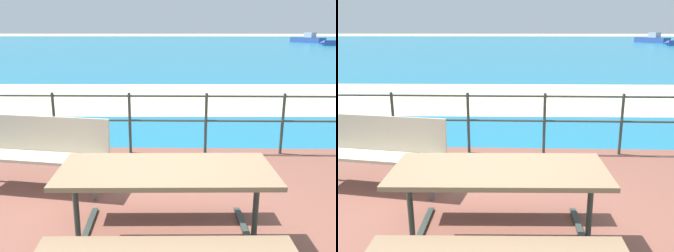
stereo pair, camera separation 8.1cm
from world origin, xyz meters
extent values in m
plane|color=beige|center=(0.00, 0.00, 0.00)|extent=(240.00, 240.00, 0.00)
cube|color=brown|center=(0.00, 0.00, 0.03)|extent=(6.40, 5.20, 0.06)
cube|color=#196B8E|center=(0.00, 40.00, 0.01)|extent=(90.00, 90.00, 0.01)
cube|color=beige|center=(0.00, 7.34, 0.01)|extent=(54.07, 5.64, 0.01)
cube|color=#7A6047|center=(0.04, -0.22, 0.84)|extent=(1.79, 0.79, 0.04)
cube|color=#7A6047|center=(0.05, -0.84, 0.51)|extent=(1.78, 0.31, 0.04)
cube|color=#7A6047|center=(0.02, 0.39, 0.51)|extent=(1.78, 0.31, 0.04)
cylinder|color=#2D3833|center=(-0.73, -0.24, 0.45)|extent=(0.05, 0.05, 0.78)
cube|color=#2D3833|center=(-0.73, -0.24, 0.07)|extent=(0.10, 1.49, 0.03)
cylinder|color=#2D3833|center=(0.81, -0.20, 0.45)|extent=(0.05, 0.05, 0.78)
cube|color=#2D3833|center=(0.81, -0.20, 0.07)|extent=(0.10, 1.49, 0.03)
cube|color=#BCAD93|center=(-1.51, 0.99, 0.49)|extent=(1.68, 0.64, 0.04)
cube|color=#BCAD93|center=(-1.48, 1.17, 0.73)|extent=(1.63, 0.30, 0.43)
cylinder|color=#4C5156|center=(-0.80, 0.73, 0.28)|extent=(0.04, 0.04, 0.43)
cylinder|color=#4C5156|center=(-0.75, 1.03, 0.28)|extent=(0.04, 0.04, 0.43)
cylinder|color=#2D3833|center=(-1.77, 2.36, 0.54)|extent=(0.04, 0.04, 0.96)
cylinder|color=#2D3833|center=(-0.59, 2.36, 0.54)|extent=(0.04, 0.04, 0.96)
cylinder|color=#2D3833|center=(0.59, 2.36, 0.54)|extent=(0.04, 0.04, 0.96)
cylinder|color=#2D3833|center=(1.77, 2.36, 0.54)|extent=(0.04, 0.04, 0.96)
cylinder|color=#2D3833|center=(0.00, 2.36, 0.97)|extent=(5.90, 0.03, 0.03)
cylinder|color=#2D3833|center=(0.00, 2.36, 0.59)|extent=(5.90, 0.03, 0.03)
cone|color=#2D478C|center=(16.89, 39.17, 0.31)|extent=(0.61, 0.64, 0.54)
cube|color=#2D478C|center=(18.26, 47.51, 0.36)|extent=(3.62, 5.08, 0.70)
cube|color=#A5A8AD|center=(18.44, 47.18, 1.04)|extent=(1.47, 1.61, 0.66)
cone|color=#2D478C|center=(16.94, 49.94, 0.36)|extent=(0.79, 0.74, 0.63)
camera|label=1|loc=(0.11, -2.95, 1.98)|focal=37.96mm
camera|label=2|loc=(0.19, -2.95, 1.98)|focal=37.96mm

